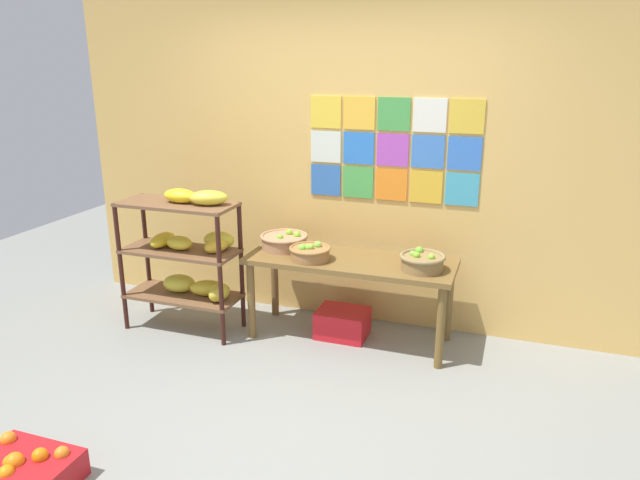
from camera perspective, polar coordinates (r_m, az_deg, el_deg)
The scene contains 9 objects.
ground at distance 3.73m, azimuth -4.41°, elevation -17.14°, with size 9.21×9.21×0.00m, color gray.
back_wall_with_art at distance 4.68m, azimuth 3.29°, elevation 8.01°, with size 4.82×0.07×2.70m.
banana_shelf_unit at distance 4.71m, azimuth -12.64°, elevation -1.01°, with size 0.92×0.40×1.16m.
display_table at distance 4.44m, azimuth 2.95°, elevation -2.88°, with size 1.57×0.58×0.66m.
fruit_basket_left at distance 4.38m, azimuth -0.98°, elevation -1.21°, with size 0.31×0.31×0.13m.
fruit_basket_back_left at distance 4.64m, azimuth -3.49°, elevation -0.07°, with size 0.38×0.38×0.14m.
fruit_basket_right at distance 4.22m, azimuth 9.91°, elevation -2.04°, with size 0.33×0.33×0.14m.
produce_crate_under_table at distance 4.67m, azimuth 2.19°, elevation -8.07°, with size 0.39×0.31×0.22m, color red.
orange_crate_foreground at distance 3.56m, azimuth -26.74°, elevation -19.40°, with size 0.50×0.36×0.21m.
Camera 1 is at (1.26, -2.81, 2.11)m, focal length 32.90 mm.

